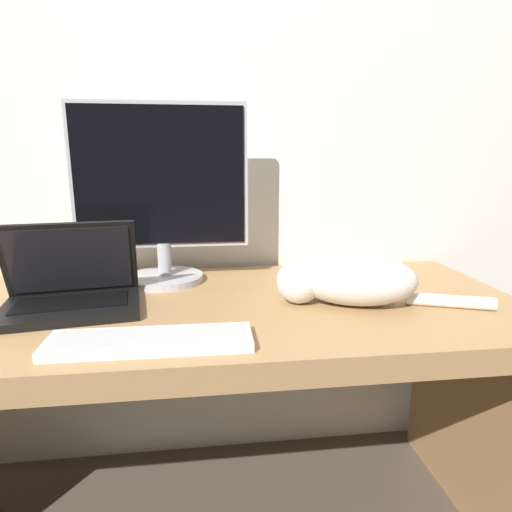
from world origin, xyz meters
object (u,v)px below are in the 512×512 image
(laptop, at_px, (71,292))
(external_keyboard, at_px, (150,341))
(cat, at_px, (348,278))
(monitor, at_px, (161,193))

(laptop, xyz_separation_m, external_keyboard, (0.22, -0.24, -0.03))
(external_keyboard, relative_size, cat, 0.77)
(monitor, relative_size, cat, 0.99)
(external_keyboard, distance_m, cat, 0.51)
(monitor, xyz_separation_m, cat, (0.48, -0.27, -0.20))
(laptop, bearing_deg, external_keyboard, -56.64)
(external_keyboard, bearing_deg, cat, 23.14)
(monitor, bearing_deg, external_keyboard, -89.12)
(external_keyboard, xyz_separation_m, cat, (0.47, 0.19, 0.06))
(external_keyboard, height_order, cat, cat)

